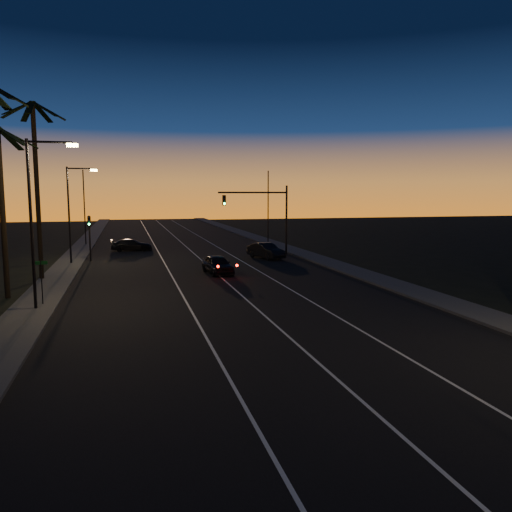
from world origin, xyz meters
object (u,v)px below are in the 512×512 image
object	(u,v)px
signal_mast	(264,208)
cross_car	(132,245)
lead_car	(218,264)
right_car	(266,251)

from	to	relation	value
signal_mast	cross_car	bearing A→B (deg)	149.79
cross_car	lead_car	bearing A→B (deg)	-70.46
right_car	cross_car	bearing A→B (deg)	141.71
lead_car	right_car	xyz separation A→B (m)	(6.12, 7.91, 0.01)
lead_car	right_car	size ratio (longest dim) A/B	1.04
signal_mast	lead_car	bearing A→B (deg)	-122.70
signal_mast	lead_car	size ratio (longest dim) A/B	1.45
right_car	cross_car	distance (m)	15.81
signal_mast	lead_car	distance (m)	12.81
lead_car	cross_car	xyz separation A→B (m)	(-6.29, 17.71, -0.08)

